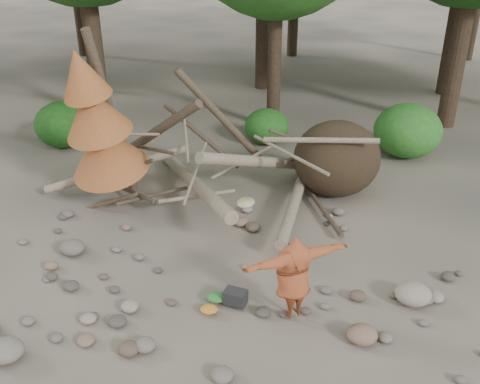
{
  "coord_description": "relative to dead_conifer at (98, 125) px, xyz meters",
  "views": [
    {
      "loc": [
        0.85,
        -8.25,
        6.35
      ],
      "look_at": [
        0.31,
        1.5,
        1.4
      ],
      "focal_mm": 40.0,
      "sensor_mm": 36.0,
      "label": 1
    }
  ],
  "objects": [
    {
      "name": "boulder_front_left",
      "position": [
        -0.18,
        -5.32,
        -1.93
      ],
      "size": [
        0.61,
        0.54,
        0.36
      ],
      "primitive_type": "ellipsoid",
      "color": "slate",
      "rests_on": "ground"
    },
    {
      "name": "deadfall_pile",
      "position": [
        5.13,
        0.87,
        -1.16
      ],
      "size": [
        8.55,
        5.24,
        3.3
      ],
      "color": "#332619",
      "rests_on": "ground"
    },
    {
      "name": "ground",
      "position": [
        3.12,
        -3.37,
        -2.11
      ],
      "size": [
        120.0,
        120.0,
        0.0
      ],
      "primitive_type": "plane",
      "color": "#514C44",
      "rests_on": "ground"
    },
    {
      "name": "boulder_front_right",
      "position": [
        5.63,
        -4.6,
        -1.95
      ],
      "size": [
        0.52,
        0.47,
        0.31
      ],
      "primitive_type": "ellipsoid",
      "color": "#7A5F4C",
      "rests_on": "ground"
    },
    {
      "name": "bush_left",
      "position": [
        -2.38,
        3.83,
        -1.39
      ],
      "size": [
        1.8,
        1.8,
        1.44
      ],
      "primitive_type": "ellipsoid",
      "color": "#1B4F15",
      "rests_on": "ground"
    },
    {
      "name": "bush_right",
      "position": [
        8.12,
        3.63,
        -1.31
      ],
      "size": [
        2.0,
        2.0,
        1.6
      ],
      "primitive_type": "ellipsoid",
      "color": "#2E7725",
      "rests_on": "ground"
    },
    {
      "name": "bush_mid",
      "position": [
        3.92,
        4.43,
        -1.55
      ],
      "size": [
        1.4,
        1.4,
        1.12
      ],
      "primitive_type": "ellipsoid",
      "color": "#24641D",
      "rests_on": "ground"
    },
    {
      "name": "frisbee_thrower",
      "position": [
        4.46,
        -4.03,
        -1.23
      ],
      "size": [
        2.01,
        1.35,
        2.19
      ],
      "color": "brown",
      "rests_on": "ground"
    },
    {
      "name": "boulder_mid_left",
      "position": [
        -0.14,
        -2.24,
        -1.95
      ],
      "size": [
        0.54,
        0.48,
        0.32
      ],
      "primitive_type": "ellipsoid",
      "color": "#605A51",
      "rests_on": "ground"
    },
    {
      "name": "dead_conifer",
      "position": [
        0.0,
        0.0,
        0.0
      ],
      "size": [
        2.06,
        2.16,
        4.35
      ],
      "color": "#4C3F30",
      "rests_on": "ground"
    },
    {
      "name": "boulder_mid_right",
      "position": [
        6.72,
        -3.5,
        -1.91
      ],
      "size": [
        0.67,
        0.61,
        0.4
      ],
      "primitive_type": "ellipsoid",
      "color": "gray",
      "rests_on": "ground"
    },
    {
      "name": "backpack",
      "position": [
        3.44,
        -3.77,
        -1.98
      ],
      "size": [
        0.47,
        0.39,
        0.27
      ],
      "primitive_type": "cube",
      "rotation": [
        0.0,
        0.0,
        -0.33
      ],
      "color": "black",
      "rests_on": "ground"
    },
    {
      "name": "cloth_green",
      "position": [
        3.08,
        -3.7,
        -2.04
      ],
      "size": [
        0.38,
        0.32,
        0.14
      ],
      "primitive_type": "ellipsoid",
      "color": "#2B6A2A",
      "rests_on": "ground"
    },
    {
      "name": "cloth_orange",
      "position": [
        2.98,
        -4.03,
        -2.05
      ],
      "size": [
        0.32,
        0.26,
        0.12
      ],
      "primitive_type": "ellipsoid",
      "color": "#C27621",
      "rests_on": "ground"
    }
  ]
}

